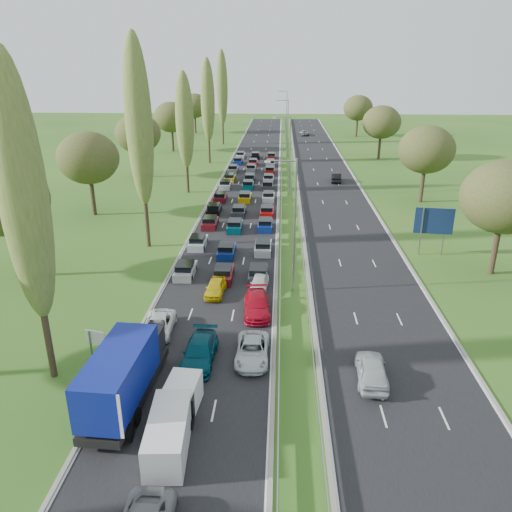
# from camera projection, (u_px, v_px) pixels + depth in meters

# --- Properties ---
(ground) EXTENTS (260.00, 260.00, 0.00)m
(ground) POSITION_uv_depth(u_px,v_px,m) (289.00, 192.00, 79.69)
(ground) COLOR #2A571B
(ground) RESTS_ON ground
(near_carriageway) EXTENTS (10.50, 215.00, 0.04)m
(near_carriageway) POSITION_uv_depth(u_px,v_px,m) (248.00, 188.00, 82.33)
(near_carriageway) COLOR black
(near_carriageway) RESTS_ON ground
(far_carriageway) EXTENTS (10.50, 215.00, 0.04)m
(far_carriageway) POSITION_uv_depth(u_px,v_px,m) (330.00, 189.00, 81.69)
(far_carriageway) COLOR black
(far_carriageway) RESTS_ON ground
(central_reservation) EXTENTS (2.36, 215.00, 0.32)m
(central_reservation) POSITION_uv_depth(u_px,v_px,m) (289.00, 185.00, 81.81)
(central_reservation) COLOR gray
(central_reservation) RESTS_ON ground
(lamp_columns) EXTENTS (0.18, 140.18, 12.00)m
(lamp_columns) POSITION_uv_depth(u_px,v_px,m) (290.00, 157.00, 75.65)
(lamp_columns) COLOR gray
(lamp_columns) RESTS_ON ground
(poplar_row) EXTENTS (2.80, 127.80, 22.44)m
(poplar_row) POSITION_uv_depth(u_px,v_px,m) (169.00, 120.00, 64.94)
(poplar_row) COLOR #2D2116
(poplar_row) RESTS_ON ground
(woodland_left) EXTENTS (8.00, 166.00, 11.10)m
(woodland_left) POSITION_uv_depth(u_px,v_px,m) (78.00, 163.00, 61.98)
(woodland_left) COLOR #2D2116
(woodland_left) RESTS_ON ground
(woodland_right) EXTENTS (8.00, 153.00, 11.10)m
(woodland_right) POSITION_uv_depth(u_px,v_px,m) (444.00, 160.00, 63.57)
(woodland_right) COLOR #2D2116
(woodland_right) RESTS_ON ground
(traffic_queue_fill) EXTENTS (9.09, 68.76, 0.80)m
(traffic_queue_fill) POSITION_uv_depth(u_px,v_px,m) (245.00, 192.00, 77.61)
(traffic_queue_fill) COLOR #B2B7BC
(traffic_queue_fill) RESTS_ON ground
(near_car_2) EXTENTS (2.41, 4.87, 1.33)m
(near_car_2) POSITION_uv_depth(u_px,v_px,m) (158.00, 325.00, 37.91)
(near_car_2) COLOR white
(near_car_2) RESTS_ON near_carriageway
(near_car_7) EXTENTS (2.28, 5.32, 1.53)m
(near_car_7) POSITION_uv_depth(u_px,v_px,m) (199.00, 352.00, 34.25)
(near_car_7) COLOR #053F52
(near_car_7) RESTS_ON near_carriageway
(near_car_8) EXTENTS (1.81, 4.02, 1.34)m
(near_car_8) POSITION_uv_depth(u_px,v_px,m) (215.00, 287.00, 44.27)
(near_car_8) COLOR gold
(near_car_8) RESTS_ON near_carriageway
(near_car_10) EXTENTS (2.28, 4.90, 1.36)m
(near_car_10) POSITION_uv_depth(u_px,v_px,m) (252.00, 350.00, 34.58)
(near_car_10) COLOR silver
(near_car_10) RESTS_ON near_carriageway
(near_car_11) EXTENTS (2.44, 5.31, 1.50)m
(near_car_11) POSITION_uv_depth(u_px,v_px,m) (257.00, 305.00, 40.93)
(near_car_11) COLOR #B10A1F
(near_car_11) RESTS_ON near_carriageway
(near_car_12) EXTENTS (1.81, 3.94, 1.31)m
(near_car_12) POSITION_uv_depth(u_px,v_px,m) (259.00, 283.00, 45.23)
(near_car_12) COLOR silver
(near_car_12) RESTS_ON near_carriageway
(far_car_0) EXTENTS (2.19, 4.84, 1.61)m
(far_car_0) POSITION_uv_depth(u_px,v_px,m) (372.00, 370.00, 32.20)
(far_car_0) COLOR #AEB5B8
(far_car_0) RESTS_ON far_carriageway
(far_car_1) EXTENTS (1.97, 4.76, 1.53)m
(far_car_1) POSITION_uv_depth(u_px,v_px,m) (336.00, 177.00, 86.16)
(far_car_1) COLOR black
(far_car_1) RESTS_ON far_carriageway
(far_car_2) EXTENTS (2.68, 5.11, 1.37)m
(far_car_2) POSITION_uv_depth(u_px,v_px,m) (304.00, 133.00, 141.21)
(far_car_2) COLOR slate
(far_car_2) RESTS_ON far_carriageway
(blue_lorry) EXTENTS (2.63, 9.45, 3.99)m
(blue_lorry) POSITION_uv_depth(u_px,v_px,m) (125.00, 373.00, 29.72)
(blue_lorry) COLOR black
(blue_lorry) RESTS_ON near_carriageway
(white_van_front) EXTENTS (1.83, 4.68, 1.88)m
(white_van_front) POSITION_uv_depth(u_px,v_px,m) (179.00, 402.00, 28.91)
(white_van_front) COLOR white
(white_van_front) RESTS_ON near_carriageway
(white_van_rear) EXTENTS (2.01, 5.12, 2.06)m
(white_van_rear) POSITION_uv_depth(u_px,v_px,m) (170.00, 431.00, 26.50)
(white_van_rear) COLOR silver
(white_van_rear) RESTS_ON near_carriageway
(info_sign) EXTENTS (1.48, 0.47, 2.10)m
(info_sign) POSITION_uv_depth(u_px,v_px,m) (96.00, 340.00, 34.57)
(info_sign) COLOR gray
(info_sign) RESTS_ON ground
(direction_sign) EXTENTS (3.99, 0.54, 5.20)m
(direction_sign) POSITION_uv_depth(u_px,v_px,m) (434.00, 223.00, 52.42)
(direction_sign) COLOR gray
(direction_sign) RESTS_ON ground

